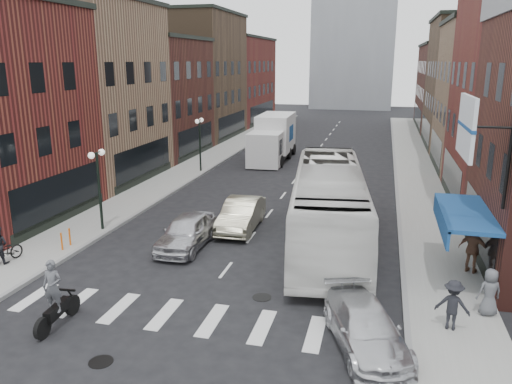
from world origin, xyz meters
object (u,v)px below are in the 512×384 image
at_px(ped_right_c, 490,292).
at_px(box_truck, 273,139).
at_px(motorcycle_rider, 55,296).
at_px(streetlamp_near, 98,175).
at_px(sedan_left_near, 186,232).
at_px(parked_bicycle, 4,252).
at_px(ped_right_b, 473,249).
at_px(bike_rack, 66,239).
at_px(sedan_left_far, 241,214).
at_px(ped_right_a, 453,305).
at_px(curb_car, 366,328).
at_px(billboard_sign, 469,129).
at_px(transit_bus, 329,205).
at_px(streetlamp_far, 200,135).

bearing_deg(ped_right_c, box_truck, -80.82).
xyz_separation_m(box_truck, motorcycle_rider, (-0.79, -28.65, -0.81)).
bearing_deg(streetlamp_near, box_truck, 77.89).
xyz_separation_m(box_truck, sedan_left_near, (0.60, -21.05, -1.12)).
xyz_separation_m(parked_bicycle, ped_right_b, (18.61, 3.77, 0.49)).
bearing_deg(parked_bicycle, bike_rack, 69.13).
relative_size(sedan_left_far, ped_right_a, 2.87).
bearing_deg(ped_right_c, sedan_left_near, -34.71).
bearing_deg(ped_right_c, ped_right_a, 26.30).
relative_size(motorcycle_rider, ped_right_b, 1.19).
xyz_separation_m(streetlamp_near, bike_rack, (-0.20, -2.70, -2.36)).
bearing_deg(parked_bicycle, ped_right_a, 8.75).
height_order(box_truck, motorcycle_rider, box_truck).
height_order(sedan_left_far, parked_bicycle, sedan_left_far).
height_order(bike_rack, ped_right_c, ped_right_c).
relative_size(box_truck, curb_car, 1.97).
bearing_deg(bike_rack, streetlamp_near, 85.76).
relative_size(motorcycle_rider, ped_right_a, 1.41).
relative_size(parked_bicycle, ped_right_a, 1.10).
xyz_separation_m(curb_car, ped_right_b, (3.87, 6.28, 0.46)).
relative_size(billboard_sign, ped_right_a, 2.28).
bearing_deg(ped_right_b, billboard_sign, 93.25).
relative_size(curb_car, ped_right_c, 2.80).
height_order(bike_rack, parked_bicycle, parked_bicycle).
bearing_deg(bike_rack, billboard_sign, -2.83).
bearing_deg(transit_bus, streetlamp_near, 179.54).
bearing_deg(sedan_left_far, ped_right_c, -34.99).
xyz_separation_m(streetlamp_near, curb_car, (13.13, -7.38, -2.26)).
height_order(streetlamp_far, transit_bus, streetlamp_far).
bearing_deg(transit_bus, sedan_left_far, 161.74).
height_order(streetlamp_far, sedan_left_far, streetlamp_far).
bearing_deg(sedan_left_far, transit_bus, -13.32).
bearing_deg(streetlamp_near, motorcycle_rider, -67.77).
bearing_deg(sedan_left_near, ped_right_a, -24.65).
bearing_deg(parked_bicycle, transit_bus, 37.84).
bearing_deg(billboard_sign, streetlamp_near, 167.65).
distance_m(sedan_left_near, ped_right_a, 11.85).
relative_size(transit_bus, sedan_left_near, 2.97).
distance_m(parked_bicycle, ped_right_c, 18.59).
bearing_deg(bike_rack, box_truck, 78.80).
relative_size(streetlamp_far, ped_right_a, 2.54).
bearing_deg(ped_right_c, bike_rack, -24.40).
distance_m(streetlamp_far, parked_bicycle, 19.08).
height_order(box_truck, ped_right_c, box_truck).
relative_size(bike_rack, box_truck, 0.09).
relative_size(billboard_sign, curb_car, 0.83).
relative_size(sedan_left_near, ped_right_a, 2.75).
xyz_separation_m(parked_bicycle, ped_right_a, (17.31, -1.00, 0.34)).
bearing_deg(transit_bus, curb_car, -83.29).
distance_m(bike_rack, curb_car, 14.13).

